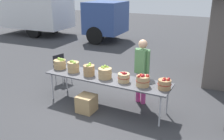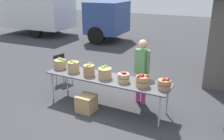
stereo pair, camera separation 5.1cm
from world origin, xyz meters
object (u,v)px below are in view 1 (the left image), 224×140
Objects in this scene: apple_basket_green_1 at (73,67)px; apple_basket_red_1 at (143,80)px; apple_basket_red_0 at (124,77)px; folding_chair at (61,66)px; apple_basket_green_0 at (60,64)px; market_table at (106,79)px; apple_basket_green_3 at (105,73)px; apple_basket_green_2 at (89,70)px; vendor_adult at (142,67)px; apple_basket_red_2 at (165,84)px; produce_crate at (87,103)px; box_truck at (50,10)px.

apple_basket_red_1 is (1.89, -0.06, -0.01)m from apple_basket_green_1.
apple_basket_red_0 is 0.33× the size of folding_chair.
apple_basket_green_0 is 0.98m from folding_chair.
market_table is 9.23× the size of apple_basket_green_3.
apple_basket_green_3 is 0.39× the size of folding_chair.
apple_basket_red_0 is (0.93, 0.01, -0.03)m from apple_basket_green_2.
apple_basket_green_2 is 1.39m from apple_basket_red_1.
vendor_adult reaches higher than apple_basket_green_0.
apple_basket_red_2 reaches higher than folding_chair.
apple_basket_green_3 is 0.84m from produce_crate.
apple_basket_green_0 is 0.04× the size of box_truck.
market_table is 1.42m from apple_basket_green_0.
apple_basket_red_2 is at bearing -1.18° from apple_basket_green_0.
apple_basket_red_0 is 0.47m from apple_basket_red_1.
vendor_adult is at bearing -82.54° from folding_chair.
market_table is at bearing -44.80° from box_truck.
apple_basket_red_0 is 9.96m from box_truck.
apple_basket_green_1 is 1.04m from produce_crate.
apple_basket_green_0 is 2.16m from vendor_adult.
apple_basket_red_1 is at bearing -1.68° from apple_basket_green_1.
apple_basket_red_0 is 0.04× the size of box_truck.
apple_basket_green_1 is 0.49m from apple_basket_green_2.
apple_basket_green_1 is 0.78× the size of produce_crate.
vendor_adult reaches higher than apple_basket_green_2.
apple_basket_red_1 is (1.39, -0.02, -0.01)m from apple_basket_green_2.
apple_basket_green_2 is at bearing -46.89° from box_truck.
apple_basket_red_2 is 0.34× the size of folding_chair.
box_truck reaches higher than apple_basket_green_3.
apple_basket_green_1 is 1.10× the size of apple_basket_red_0.
vendor_adult reaches higher than produce_crate.
apple_basket_red_2 is 0.04× the size of box_truck.
apple_basket_green_2 reaches higher than apple_basket_red_2.
apple_basket_red_1 is (2.36, -0.12, 0.00)m from apple_basket_green_0.
apple_basket_green_0 is at bearing 174.23° from apple_basket_green_2.
folding_chair is at bearing 144.30° from produce_crate.
apple_basket_red_2 is at bearing -0.63° from market_table.
box_truck is (-7.63, 6.37, 0.63)m from apple_basket_red_0.
apple_basket_red_1 is (0.47, -0.02, 0.02)m from apple_basket_red_0.
apple_basket_green_2 reaches higher than apple_basket_green_0.
apple_basket_red_2 is 0.94m from vendor_adult.
apple_basket_green_2 reaches higher than folding_chair.
apple_basket_green_0 reaches higher than folding_chair.
apple_basket_green_2 reaches higher than apple_basket_red_0.
folding_chair is (-2.92, 0.83, -0.37)m from apple_basket_red_1.
apple_basket_green_2 is 0.43m from apple_basket_green_3.
vendor_adult is at bearing 71.51° from apple_basket_red_0.
market_table is 0.74m from produce_crate.
folding_chair is at bearing 143.04° from apple_basket_green_1.
apple_basket_red_2 is at bearing -91.26° from folding_chair.
box_truck reaches higher than produce_crate.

